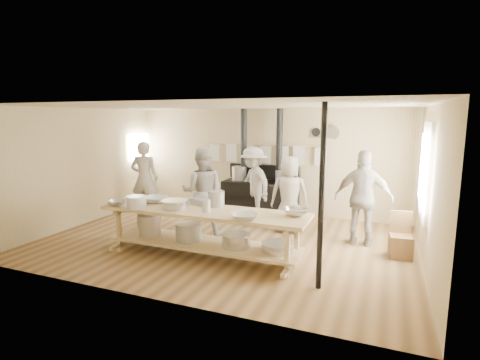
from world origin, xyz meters
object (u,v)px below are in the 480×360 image
object	(u,v)px
stove	(260,195)
prep_table	(203,228)
cook_far_left	(145,179)
roasting_pan	(205,202)
cook_by_window	(253,184)
cook_center	(289,194)
chair	(400,244)
cook_right	(363,198)
cook_left	(202,192)

from	to	relation	value
stove	prep_table	bearing A→B (deg)	-90.04
cook_far_left	roasting_pan	distance (m)	3.00
cook_by_window	prep_table	bearing A→B (deg)	-53.76
cook_center	chair	xyz separation A→B (m)	(2.16, -0.70, -0.57)
cook_right	stove	bearing A→B (deg)	-27.15
cook_left	roasting_pan	distance (m)	0.94
cook_left	roasting_pan	bearing A→B (deg)	101.84
cook_center	chair	distance (m)	2.34
cook_far_left	cook_left	size ratio (longest dim) A/B	1.01
prep_table	cook_left	world-z (taller)	cook_left
cook_right	cook_far_left	bearing A→B (deg)	-2.33
prep_table	roasting_pan	xyz separation A→B (m)	(-0.14, 0.33, 0.38)
cook_by_window	roasting_pan	size ratio (longest dim) A/B	3.55
cook_left	cook_right	world-z (taller)	cook_right
cook_far_left	cook_center	world-z (taller)	cook_far_left
roasting_pan	chair	bearing A→B (deg)	15.93
chair	roasting_pan	xyz separation A→B (m)	(-3.29, -0.94, 0.67)
cook_left	chair	distance (m)	3.82
cook_right	cook_by_window	size ratio (longest dim) A/B	1.05
cook_far_left	roasting_pan	world-z (taller)	cook_far_left
stove	cook_center	world-z (taller)	stove
prep_table	cook_by_window	size ratio (longest dim) A/B	2.09
cook_by_window	roasting_pan	distance (m)	2.28
stove	cook_right	bearing A→B (deg)	-28.27
chair	roasting_pan	distance (m)	3.49
cook_by_window	cook_left	bearing A→B (deg)	-75.89
prep_table	chair	size ratio (longest dim) A/B	4.56
cook_far_left	cook_left	distance (m)	2.19
cook_right	cook_by_window	bearing A→B (deg)	-19.12
prep_table	cook_left	distance (m)	1.35
cook_center	stove	bearing A→B (deg)	-59.45
cook_left	cook_right	bearing A→B (deg)	171.83
cook_right	cook_by_window	xyz separation A→B (m)	(-2.52, 0.93, -0.04)
cook_by_window	chair	distance (m)	3.51
cook_far_left	chair	size ratio (longest dim) A/B	2.32
cook_far_left	cook_left	bearing A→B (deg)	139.04
cook_center	cook_by_window	xyz separation A→B (m)	(-1.03, 0.64, 0.06)
cook_left	roasting_pan	world-z (taller)	cook_left
stove	chair	size ratio (longest dim) A/B	3.29
prep_table	cook_left	size ratio (longest dim) A/B	2.00
cook_far_left	stove	bearing A→B (deg)	-177.05
chair	cook_by_window	bearing A→B (deg)	150.81
prep_table	cook_right	world-z (taller)	cook_right
cook_center	cook_by_window	world-z (taller)	cook_by_window
stove	cook_left	size ratio (longest dim) A/B	1.44
chair	cook_far_left	bearing A→B (deg)	166.51
stove	chair	bearing A→B (deg)	-28.98
stove	chair	xyz separation A→B (m)	(3.15, -1.75, -0.29)
stove	cook_right	distance (m)	2.85
roasting_pan	cook_far_left	bearing A→B (deg)	146.33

